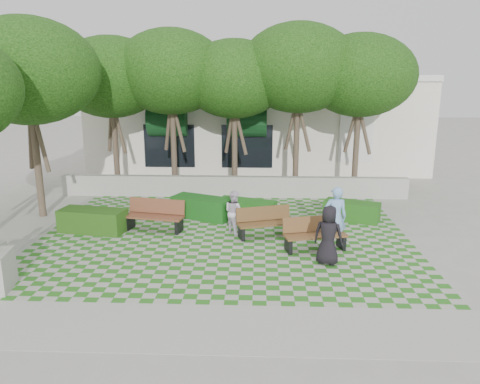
{
  "coord_description": "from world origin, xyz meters",
  "views": [
    {
      "loc": [
        1.13,
        -13.54,
        5.23
      ],
      "look_at": [
        0.5,
        1.5,
        1.4
      ],
      "focal_mm": 35.0,
      "sensor_mm": 36.0,
      "label": 1
    }
  ],
  "objects_px": {
    "hedge_midleft": "(202,207)",
    "person_blue": "(335,217)",
    "bench_mid": "(265,223)",
    "bench_west": "(155,216)",
    "hedge_east": "(352,211)",
    "hedge_west": "(93,221)",
    "hedge_midright": "(246,210)",
    "person_white": "(234,212)",
    "bench_east": "(315,234)",
    "person_dark": "(328,235)"
  },
  "relations": [
    {
      "from": "hedge_midleft",
      "to": "person_blue",
      "type": "bearing_deg",
      "value": -32.12
    },
    {
      "from": "bench_east",
      "to": "hedge_midright",
      "type": "height_order",
      "value": "bench_east"
    },
    {
      "from": "hedge_east",
      "to": "person_blue",
      "type": "height_order",
      "value": "person_blue"
    },
    {
      "from": "bench_mid",
      "to": "person_dark",
      "type": "distance_m",
      "value": 2.86
    },
    {
      "from": "hedge_midleft",
      "to": "bench_east",
      "type": "bearing_deg",
      "value": -39.02
    },
    {
      "from": "hedge_west",
      "to": "person_blue",
      "type": "xyz_separation_m",
      "value": [
        7.97,
        -1.06,
        0.57
      ]
    },
    {
      "from": "bench_west",
      "to": "hedge_midright",
      "type": "distance_m",
      "value": 3.33
    },
    {
      "from": "person_blue",
      "to": "hedge_east",
      "type": "bearing_deg",
      "value": -109.18
    },
    {
      "from": "bench_mid",
      "to": "hedge_east",
      "type": "xyz_separation_m",
      "value": [
        3.2,
        1.9,
        -0.12
      ]
    },
    {
      "from": "hedge_midright",
      "to": "bench_east",
      "type": "bearing_deg",
      "value": -52.88
    },
    {
      "from": "person_blue",
      "to": "hedge_west",
      "type": "bearing_deg",
      "value": -5.8
    },
    {
      "from": "person_blue",
      "to": "hedge_midright",
      "type": "bearing_deg",
      "value": -40.63
    },
    {
      "from": "bench_west",
      "to": "person_white",
      "type": "xyz_separation_m",
      "value": [
        2.72,
        -0.17,
        0.22
      ]
    },
    {
      "from": "bench_west",
      "to": "person_white",
      "type": "bearing_deg",
      "value": 7.18
    },
    {
      "from": "hedge_midleft",
      "to": "person_blue",
      "type": "xyz_separation_m",
      "value": [
        4.46,
        -2.8,
        0.56
      ]
    },
    {
      "from": "person_dark",
      "to": "person_white",
      "type": "xyz_separation_m",
      "value": [
        -2.77,
        2.54,
        -0.12
      ]
    },
    {
      "from": "hedge_midleft",
      "to": "hedge_west",
      "type": "relative_size",
      "value": 1.01
    },
    {
      "from": "bench_east",
      "to": "person_dark",
      "type": "xyz_separation_m",
      "value": [
        0.25,
        -1.1,
        0.37
      ]
    },
    {
      "from": "hedge_west",
      "to": "person_dark",
      "type": "relative_size",
      "value": 1.31
    },
    {
      "from": "person_white",
      "to": "bench_west",
      "type": "bearing_deg",
      "value": 44.13
    },
    {
      "from": "hedge_midright",
      "to": "person_dark",
      "type": "relative_size",
      "value": 1.25
    },
    {
      "from": "bench_east",
      "to": "person_blue",
      "type": "relative_size",
      "value": 1.05
    },
    {
      "from": "hedge_midleft",
      "to": "person_dark",
      "type": "height_order",
      "value": "person_dark"
    },
    {
      "from": "hedge_midright",
      "to": "person_white",
      "type": "xyz_separation_m",
      "value": [
        -0.36,
        -1.43,
        0.36
      ]
    },
    {
      "from": "person_blue",
      "to": "person_dark",
      "type": "bearing_deg",
      "value": 75.7
    },
    {
      "from": "hedge_east",
      "to": "person_dark",
      "type": "bearing_deg",
      "value": -109.37
    },
    {
      "from": "bench_east",
      "to": "person_dark",
      "type": "height_order",
      "value": "person_dark"
    },
    {
      "from": "bench_mid",
      "to": "person_dark",
      "type": "bearing_deg",
      "value": -69.95
    },
    {
      "from": "hedge_east",
      "to": "hedge_west",
      "type": "bearing_deg",
      "value": -169.51
    },
    {
      "from": "bench_east",
      "to": "hedge_east",
      "type": "relative_size",
      "value": 1.01
    },
    {
      "from": "bench_mid",
      "to": "bench_west",
      "type": "relative_size",
      "value": 0.93
    },
    {
      "from": "hedge_midleft",
      "to": "hedge_west",
      "type": "height_order",
      "value": "hedge_midleft"
    },
    {
      "from": "hedge_midleft",
      "to": "person_blue",
      "type": "relative_size",
      "value": 1.17
    },
    {
      "from": "hedge_midright",
      "to": "person_blue",
      "type": "bearing_deg",
      "value": -42.44
    },
    {
      "from": "hedge_midright",
      "to": "hedge_west",
      "type": "relative_size",
      "value": 0.96
    },
    {
      "from": "hedge_midright",
      "to": "hedge_midleft",
      "type": "height_order",
      "value": "hedge_midleft"
    },
    {
      "from": "hedge_midright",
      "to": "bench_west",
      "type": "bearing_deg",
      "value": -157.72
    },
    {
      "from": "bench_mid",
      "to": "person_dark",
      "type": "height_order",
      "value": "person_dark"
    },
    {
      "from": "bench_west",
      "to": "hedge_west",
      "type": "distance_m",
      "value": 2.09
    },
    {
      "from": "hedge_east",
      "to": "person_dark",
      "type": "distance_m",
      "value": 4.41
    },
    {
      "from": "bench_east",
      "to": "hedge_midleft",
      "type": "xyz_separation_m",
      "value": [
        -3.81,
        3.09,
        -0.09
      ]
    },
    {
      "from": "hedge_west",
      "to": "bench_west",
      "type": "bearing_deg",
      "value": 6.83
    },
    {
      "from": "bench_west",
      "to": "hedge_midleft",
      "type": "bearing_deg",
      "value": 56.94
    },
    {
      "from": "bench_east",
      "to": "bench_west",
      "type": "xyz_separation_m",
      "value": [
        -5.25,
        1.6,
        0.03
      ]
    },
    {
      "from": "bench_mid",
      "to": "person_blue",
      "type": "relative_size",
      "value": 1.02
    },
    {
      "from": "bench_mid",
      "to": "bench_west",
      "type": "distance_m",
      "value": 3.78
    },
    {
      "from": "bench_west",
      "to": "hedge_east",
      "type": "xyz_separation_m",
      "value": [
        6.94,
        1.42,
        -0.16
      ]
    },
    {
      "from": "bench_east",
      "to": "bench_mid",
      "type": "height_order",
      "value": "bench_east"
    },
    {
      "from": "hedge_midright",
      "to": "person_white",
      "type": "distance_m",
      "value": 1.52
    },
    {
      "from": "hedge_east",
      "to": "hedge_west",
      "type": "xyz_separation_m",
      "value": [
        -9.02,
        -1.67,
        0.04
      ]
    }
  ]
}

